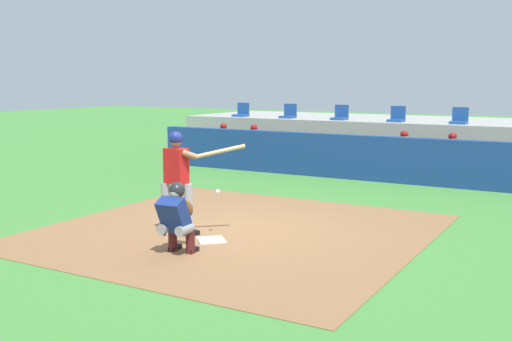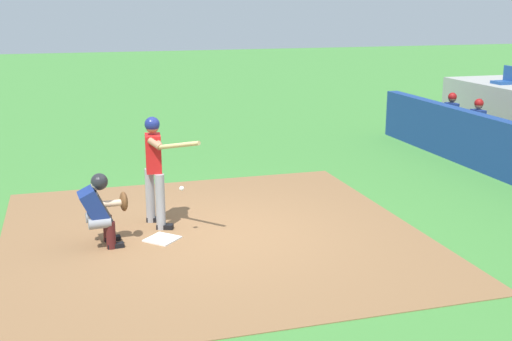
{
  "view_description": "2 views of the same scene",
  "coord_description": "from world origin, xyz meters",
  "px_view_note": "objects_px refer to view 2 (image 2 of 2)",
  "views": [
    {
      "loc": [
        5.53,
        -8.93,
        2.65
      ],
      "look_at": [
        0.0,
        0.7,
        1.0
      ],
      "focal_mm": 42.57,
      "sensor_mm": 36.0,
      "label": 1
    },
    {
      "loc": [
        9.38,
        -2.07,
        3.54
      ],
      "look_at": [
        0.0,
        0.7,
        1.0
      ],
      "focal_mm": 45.49,
      "sensor_mm": 36.0,
      "label": 2
    }
  ],
  "objects_px": {
    "batter_at_plate": "(155,165)",
    "dugout_player_1": "(473,125)",
    "dugout_player_0": "(447,117)",
    "stadium_seat_0": "(505,79)",
    "home_plate": "(162,239)",
    "catcher_crouched": "(101,207)"
  },
  "relations": [
    {
      "from": "home_plate",
      "to": "stadium_seat_0",
      "type": "xyz_separation_m",
      "value": [
        -5.57,
        10.18,
        1.51
      ]
    },
    {
      "from": "home_plate",
      "to": "dugout_player_1",
      "type": "relative_size",
      "value": 0.34
    },
    {
      "from": "stadium_seat_0",
      "to": "home_plate",
      "type": "bearing_deg",
      "value": -61.31
    },
    {
      "from": "batter_at_plate",
      "to": "stadium_seat_0",
      "type": "distance_m",
      "value": 11.29
    },
    {
      "from": "batter_at_plate",
      "to": "dugout_player_0",
      "type": "height_order",
      "value": "batter_at_plate"
    },
    {
      "from": "batter_at_plate",
      "to": "catcher_crouched",
      "type": "height_order",
      "value": "batter_at_plate"
    },
    {
      "from": "dugout_player_0",
      "to": "dugout_player_1",
      "type": "distance_m",
      "value": 1.13
    },
    {
      "from": "dugout_player_0",
      "to": "dugout_player_1",
      "type": "relative_size",
      "value": 1.0
    },
    {
      "from": "dugout_player_1",
      "to": "stadium_seat_0",
      "type": "height_order",
      "value": "stadium_seat_0"
    },
    {
      "from": "catcher_crouched",
      "to": "stadium_seat_0",
      "type": "distance_m",
      "value": 12.4
    },
    {
      "from": "home_plate",
      "to": "batter_at_plate",
      "type": "relative_size",
      "value": 0.24
    },
    {
      "from": "home_plate",
      "to": "dugout_player_0",
      "type": "xyz_separation_m",
      "value": [
        -5.1,
        8.14,
        0.65
      ]
    },
    {
      "from": "dugout_player_0",
      "to": "dugout_player_1",
      "type": "xyz_separation_m",
      "value": [
        1.13,
        0.0,
        0.0
      ]
    },
    {
      "from": "home_plate",
      "to": "catcher_crouched",
      "type": "xyz_separation_m",
      "value": [
        -0.02,
        -0.88,
        0.58
      ]
    },
    {
      "from": "batter_at_plate",
      "to": "dugout_player_1",
      "type": "xyz_separation_m",
      "value": [
        -3.29,
        8.13,
        -0.36
      ]
    },
    {
      "from": "catcher_crouched",
      "to": "dugout_player_0",
      "type": "height_order",
      "value": "dugout_player_0"
    },
    {
      "from": "dugout_player_1",
      "to": "batter_at_plate",
      "type": "bearing_deg",
      "value": -67.94
    },
    {
      "from": "dugout_player_0",
      "to": "stadium_seat_0",
      "type": "bearing_deg",
      "value": 103.08
    },
    {
      "from": "dugout_player_1",
      "to": "stadium_seat_0",
      "type": "relative_size",
      "value": 2.71
    },
    {
      "from": "dugout_player_0",
      "to": "catcher_crouched",
      "type": "bearing_deg",
      "value": -60.63
    },
    {
      "from": "batter_at_plate",
      "to": "stadium_seat_0",
      "type": "height_order",
      "value": "stadium_seat_0"
    },
    {
      "from": "dugout_player_0",
      "to": "stadium_seat_0",
      "type": "relative_size",
      "value": 2.71
    }
  ]
}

